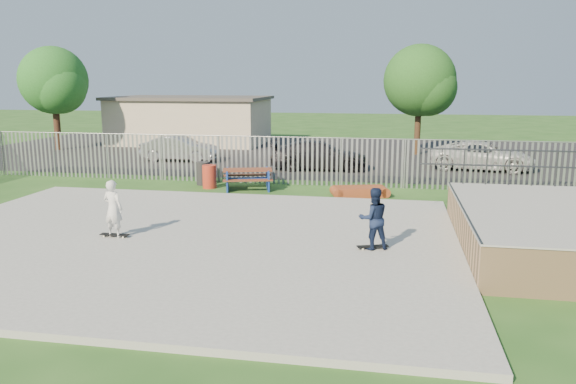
% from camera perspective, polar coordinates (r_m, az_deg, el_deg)
% --- Properties ---
extents(ground, '(120.00, 120.00, 0.00)m').
position_cam_1_polar(ground, '(15.62, -11.19, -5.03)').
color(ground, '#25511B').
rests_on(ground, ground).
extents(concrete_slab, '(15.00, 12.00, 0.15)m').
position_cam_1_polar(concrete_slab, '(15.60, -11.20, -4.77)').
color(concrete_slab, gray).
rests_on(concrete_slab, ground).
extents(quarter_pipe, '(5.50, 7.05, 2.19)m').
position_cam_1_polar(quarter_pipe, '(15.89, 24.23, -3.47)').
color(quarter_pipe, tan).
rests_on(quarter_pipe, ground).
extents(fence, '(26.04, 16.02, 2.00)m').
position_cam_1_polar(fence, '(19.35, -3.55, 1.38)').
color(fence, gray).
rests_on(fence, ground).
extents(picnic_table, '(2.31, 2.07, 0.82)m').
position_cam_1_polar(picnic_table, '(22.64, -4.13, 1.34)').
color(picnic_table, brown).
rests_on(picnic_table, ground).
extents(funbox, '(1.99, 1.37, 0.36)m').
position_cam_1_polar(funbox, '(21.39, 7.30, 0.04)').
color(funbox, brown).
rests_on(funbox, ground).
extents(trash_bin_red, '(0.56, 0.56, 0.94)m').
position_cam_1_polar(trash_bin_red, '(23.03, -7.99, 1.56)').
color(trash_bin_red, '#AB2D1A').
rests_on(trash_bin_red, ground).
extents(trash_bin_grey, '(0.58, 0.58, 0.97)m').
position_cam_1_polar(trash_bin_grey, '(23.81, -8.60, 1.90)').
color(trash_bin_grey, black).
rests_on(trash_bin_grey, ground).
extents(parking_lot, '(40.00, 18.00, 0.02)m').
position_cam_1_polar(parking_lot, '(33.66, 0.76, 3.96)').
color(parking_lot, black).
rests_on(parking_lot, ground).
extents(car_silver, '(4.10, 1.44, 1.35)m').
position_cam_1_polar(car_silver, '(30.85, -10.95, 4.36)').
color(car_silver, '#A8A8AC').
rests_on(car_silver, parking_lot).
extents(car_dark, '(4.97, 2.44, 1.39)m').
position_cam_1_polar(car_dark, '(27.43, 3.20, 3.74)').
color(car_dark, black).
rests_on(car_dark, parking_lot).
extents(car_white, '(5.19, 2.98, 1.36)m').
position_cam_1_polar(car_white, '(28.92, 19.16, 3.49)').
color(car_white, silver).
rests_on(car_white, parking_lot).
extents(building, '(10.40, 6.40, 3.20)m').
position_cam_1_polar(building, '(39.43, -9.85, 7.22)').
color(building, beige).
rests_on(building, ground).
extents(tree_left, '(4.12, 4.12, 6.36)m').
position_cam_1_polar(tree_left, '(37.88, -22.73, 10.39)').
color(tree_left, '#43281B').
rests_on(tree_left, ground).
extents(tree_mid, '(4.12, 4.12, 6.35)m').
position_cam_1_polar(tree_mid, '(33.69, 13.23, 10.95)').
color(tree_mid, '#422C1A').
rests_on(tree_mid, ground).
extents(skateboard_a, '(0.82, 0.45, 0.08)m').
position_cam_1_polar(skateboard_a, '(14.40, 8.59, -5.57)').
color(skateboard_a, black).
rests_on(skateboard_a, concrete_slab).
extents(skateboard_b, '(0.80, 0.21, 0.08)m').
position_cam_1_polar(skateboard_b, '(16.00, -17.19, -4.23)').
color(skateboard_b, black).
rests_on(skateboard_b, concrete_slab).
extents(skater_navy, '(0.92, 0.81, 1.57)m').
position_cam_1_polar(skater_navy, '(14.20, 8.68, -2.68)').
color(skater_navy, '#121D3A').
rests_on(skater_navy, concrete_slab).
extents(skater_white, '(0.63, 0.47, 1.57)m').
position_cam_1_polar(skater_white, '(15.82, -17.35, -1.63)').
color(skater_white, silver).
rests_on(skater_white, concrete_slab).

